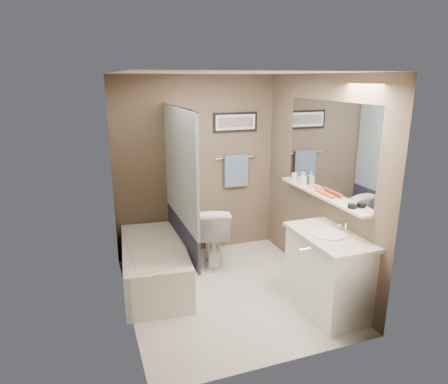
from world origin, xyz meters
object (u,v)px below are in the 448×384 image
object	(u,v)px
toilet	(213,234)
soap_bottle	(303,178)
candle_bowl_near	(352,206)
bathtub	(154,265)
hair_brush_back	(321,192)
glass_jar	(295,177)
hair_brush_front	(327,195)
vanity	(327,274)

from	to	relation	value
toilet	soap_bottle	distance (m)	1.37
toilet	candle_bowl_near	bearing A→B (deg)	137.90
toilet	bathtub	bearing A→B (deg)	38.58
hair_brush_back	toilet	bearing A→B (deg)	134.11
candle_bowl_near	hair_brush_back	xyz separation A→B (m)	(0.00, 0.54, 0.00)
bathtub	toilet	world-z (taller)	toilet
hair_brush_back	glass_jar	bearing A→B (deg)	90.00
hair_brush_front	bathtub	bearing A→B (deg)	157.11
bathtub	hair_brush_front	size ratio (longest dim) A/B	6.82
glass_jar	bathtub	bearing A→B (deg)	178.79
toilet	soap_bottle	xyz separation A→B (m)	(0.95, -0.58, 0.80)
vanity	soap_bottle	xyz separation A→B (m)	(0.19, 0.89, 0.79)
hair_brush_front	vanity	bearing A→B (deg)	-116.67
soap_bottle	hair_brush_front	bearing A→B (deg)	-90.00
candle_bowl_near	hair_brush_back	world-z (taller)	hair_brush_back
bathtub	glass_jar	world-z (taller)	glass_jar
bathtub	soap_bottle	xyz separation A→B (m)	(1.79, -0.23, 0.94)
hair_brush_front	toilet	bearing A→B (deg)	130.87
bathtub	glass_jar	size ratio (longest dim) A/B	15.00
bathtub	vanity	bearing A→B (deg)	-29.85
glass_jar	soap_bottle	world-z (taller)	soap_bottle
vanity	toilet	bearing A→B (deg)	116.58
bathtub	hair_brush_front	world-z (taller)	hair_brush_front
candle_bowl_near	glass_jar	world-z (taller)	glass_jar
hair_brush_back	soap_bottle	world-z (taller)	soap_bottle
toilet	hair_brush_front	world-z (taller)	hair_brush_front
toilet	glass_jar	world-z (taller)	glass_jar
hair_brush_front	soap_bottle	xyz separation A→B (m)	(0.00, 0.52, 0.06)
bathtub	soap_bottle	world-z (taller)	soap_bottle
vanity	candle_bowl_near	size ratio (longest dim) A/B	10.00
bathtub	hair_brush_back	xyz separation A→B (m)	(1.79, -0.64, 0.89)
toilet	glass_jar	distance (m)	1.29
hair_brush_front	hair_brush_back	world-z (taller)	same
vanity	glass_jar	distance (m)	1.34
toilet	hair_brush_front	xyz separation A→B (m)	(0.95, -1.10, 0.75)
bathtub	hair_brush_back	bearing A→B (deg)	-14.41
hair_brush_front	hair_brush_back	bearing A→B (deg)	90.00
candle_bowl_near	glass_jar	xyz separation A→B (m)	(0.00, 1.14, 0.03)
toilet	soap_bottle	bearing A→B (deg)	164.74
hair_brush_back	bathtub	bearing A→B (deg)	160.40
bathtub	hair_brush_back	size ratio (longest dim) A/B	6.82
candle_bowl_near	bathtub	bearing A→B (deg)	146.58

